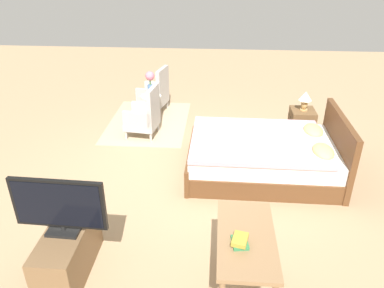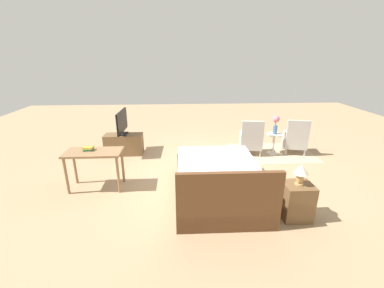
{
  "view_description": "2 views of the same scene",
  "coord_description": "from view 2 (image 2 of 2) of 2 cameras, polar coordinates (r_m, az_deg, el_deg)",
  "views": [
    {
      "loc": [
        4.77,
        0.43,
        3.03
      ],
      "look_at": [
        0.09,
        0.09,
        0.57
      ],
      "focal_mm": 35.0,
      "sensor_mm": 36.0,
      "label": 1
    },
    {
      "loc": [
        0.57,
        5.29,
        2.48
      ],
      "look_at": [
        0.28,
        -0.03,
        0.6
      ],
      "focal_mm": 24.0,
      "sensor_mm": 36.0,
      "label": 2
    }
  ],
  "objects": [
    {
      "name": "tv_stand",
      "position": [
        6.86,
        -14.86,
        -0.06
      ],
      "size": [
        0.96,
        0.4,
        0.53
      ],
      "color": "brown",
      "rests_on": "ground_plane"
    },
    {
      "name": "side_table",
      "position": [
        6.94,
        17.69,
        0.55
      ],
      "size": [
        0.4,
        0.4,
        0.54
      ],
      "color": "beige",
      "rests_on": "ground_plane"
    },
    {
      "name": "floor_rug",
      "position": [
        7.12,
        17.2,
        -1.83
      ],
      "size": [
        2.1,
        1.5,
        0.01
      ],
      "color": "tan",
      "rests_on": "ground_plane"
    },
    {
      "name": "nightstand",
      "position": [
        4.43,
        22.18,
        -11.67
      ],
      "size": [
        0.44,
        0.41,
        0.59
      ],
      "color": "brown",
      "rests_on": "ground_plane"
    },
    {
      "name": "bed",
      "position": [
        4.72,
        5.89,
        -8.23
      ],
      "size": [
        1.53,
        2.2,
        0.96
      ],
      "color": "brown",
      "rests_on": "ground_plane"
    },
    {
      "name": "vanity_desk",
      "position": [
        5.17,
        -20.97,
        -2.72
      ],
      "size": [
        1.04,
        0.52,
        0.76
      ],
      "color": "#8E6B47",
      "rests_on": "ground_plane"
    },
    {
      "name": "ground_plane",
      "position": [
        5.87,
        2.78,
        -5.58
      ],
      "size": [
        16.0,
        16.0,
        0.0
      ],
      "primitive_type": "plane",
      "color": "#A38460"
    },
    {
      "name": "armchair_by_window_left",
      "position": [
        7.17,
        21.97,
        0.97
      ],
      "size": [
        0.64,
        0.64,
        0.92
      ],
      "color": "#ADA8A3",
      "rests_on": "floor_rug"
    },
    {
      "name": "tv_flatscreen",
      "position": [
        6.7,
        -15.31,
        4.68
      ],
      "size": [
        0.21,
        0.92,
        0.61
      ],
      "color": "black",
      "rests_on": "tv_stand"
    },
    {
      "name": "armchair_by_window_right",
      "position": [
        6.76,
        12.95,
        0.85
      ],
      "size": [
        0.61,
        0.61,
        0.92
      ],
      "color": "#ADA8A3",
      "rests_on": "floor_rug"
    },
    {
      "name": "book_stack",
      "position": [
        5.21,
        -22.06,
        -0.94
      ],
      "size": [
        0.2,
        0.16,
        0.07
      ],
      "color": "#337A47",
      "rests_on": "vanity_desk"
    },
    {
      "name": "flower_vase",
      "position": [
        6.8,
        18.11,
        4.49
      ],
      "size": [
        0.17,
        0.17,
        0.48
      ],
      "color": "#4C709E",
      "rests_on": "side_table"
    },
    {
      "name": "table_lamp",
      "position": [
        4.2,
        23.06,
        -5.67
      ],
      "size": [
        0.22,
        0.22,
        0.33
      ],
      "color": "tan",
      "rests_on": "nightstand"
    }
  ]
}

